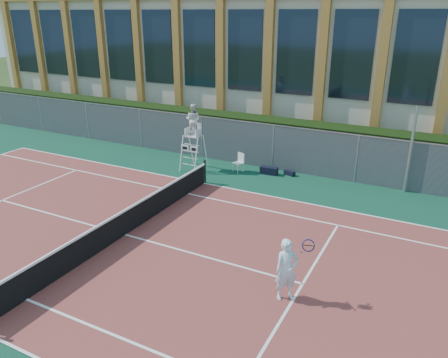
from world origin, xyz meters
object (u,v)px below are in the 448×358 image
at_px(plastic_chair, 239,161).
at_px(umpire_chair, 193,122).
at_px(tennis_player, 287,270).
at_px(steel_pole, 411,150).

bearing_deg(plastic_chair, umpire_chair, -163.25).
bearing_deg(plastic_chair, tennis_player, -57.42).
bearing_deg(steel_pole, plastic_chair, -172.28).
height_order(steel_pole, plastic_chair, steel_pole).
xyz_separation_m(steel_pole, plastic_chair, (-7.42, -1.01, -1.32)).
distance_m(steel_pole, umpire_chair, 9.74).
xyz_separation_m(plastic_chair, tennis_player, (5.44, -8.52, 0.36)).
xyz_separation_m(umpire_chair, tennis_player, (7.60, -7.87, -1.47)).
bearing_deg(umpire_chair, tennis_player, -45.98).
relative_size(umpire_chair, tennis_player, 1.85).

